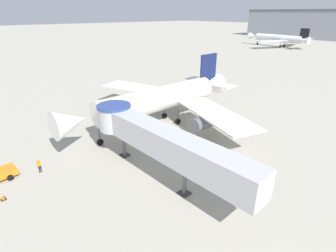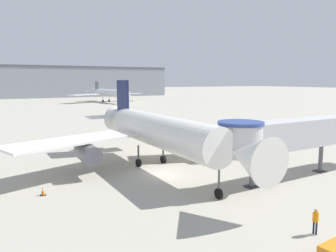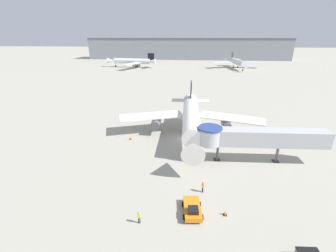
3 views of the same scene
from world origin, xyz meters
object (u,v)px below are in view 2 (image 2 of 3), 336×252
at_px(ground_crew_wing_walker, 316,220).
at_px(background_jet_gray_tail, 108,93).
at_px(traffic_cone_starboard_wing, 246,154).
at_px(traffic_cone_port_wing, 43,191).
at_px(main_airplane, 158,132).
at_px(jet_bridge, 295,133).

bearing_deg(ground_crew_wing_walker, background_jet_gray_tail, -28.29).
bearing_deg(traffic_cone_starboard_wing, traffic_cone_port_wing, -173.55).
relative_size(traffic_cone_starboard_wing, background_jet_gray_tail, 0.02).
xyz_separation_m(main_airplane, traffic_cone_starboard_wing, (12.86, -0.13, -3.91)).
bearing_deg(background_jet_gray_tail, ground_crew_wing_walker, -109.19).
height_order(jet_bridge, ground_crew_wing_walker, jet_bridge).
relative_size(jet_bridge, traffic_cone_port_wing, 28.77).
relative_size(main_airplane, ground_crew_wing_walker, 18.90).
bearing_deg(jet_bridge, ground_crew_wing_walker, -135.49).
bearing_deg(ground_crew_wing_walker, jet_bridge, -59.05).
height_order(jet_bridge, traffic_cone_port_wing, jet_bridge).
bearing_deg(traffic_cone_port_wing, jet_bridge, -16.19).
xyz_separation_m(traffic_cone_port_wing, ground_crew_wing_walker, (14.56, -16.20, 0.64)).
bearing_deg(jet_bridge, traffic_cone_port_wing, 161.53).
distance_m(traffic_cone_port_wing, ground_crew_wing_walker, 21.79).
xyz_separation_m(traffic_cone_starboard_wing, background_jet_gray_tail, (17.95, 112.54, 3.90)).
xyz_separation_m(main_airplane, traffic_cone_port_wing, (-12.82, -3.04, -3.86)).
relative_size(ground_crew_wing_walker, background_jet_gray_tail, 0.05).
height_order(traffic_cone_starboard_wing, ground_crew_wing_walker, ground_crew_wing_walker).
bearing_deg(jet_bridge, main_airplane, 134.81).
distance_m(main_airplane, traffic_cone_starboard_wing, 13.45).
height_order(ground_crew_wing_walker, background_jet_gray_tail, background_jet_gray_tail).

